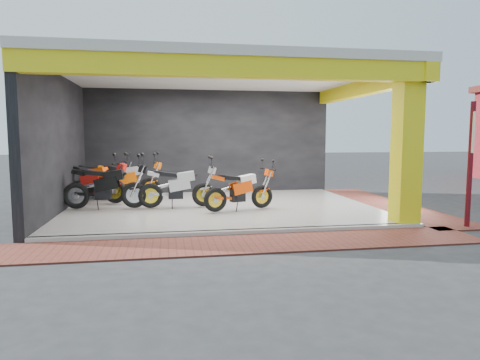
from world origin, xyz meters
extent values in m
plane|color=#2D2D30|center=(0.00, 0.00, 0.00)|extent=(80.00, 80.00, 0.00)
cube|color=beige|center=(0.00, 2.00, 0.05)|extent=(8.00, 6.00, 0.10)
cube|color=beige|center=(0.00, 2.00, 3.60)|extent=(8.40, 6.40, 0.20)
cube|color=black|center=(0.00, 5.10, 1.75)|extent=(8.20, 0.20, 3.50)
cube|color=black|center=(-4.10, 2.00, 1.75)|extent=(0.20, 6.20, 3.50)
cube|color=yellow|center=(3.75, -0.75, 1.75)|extent=(0.50, 0.50, 3.50)
cube|color=yellow|center=(0.00, -1.00, 3.30)|extent=(8.40, 0.30, 0.40)
cube|color=yellow|center=(4.00, 2.00, 3.30)|extent=(0.30, 6.40, 0.40)
cube|color=beige|center=(0.00, -1.02, 0.05)|extent=(8.00, 0.20, 0.10)
cube|color=brown|center=(0.00, -1.80, 0.01)|extent=(9.00, 1.40, 0.03)
cube|color=brown|center=(4.80, 2.00, 0.01)|extent=(1.40, 7.00, 0.03)
cylinder|color=#570D15|center=(4.99, -1.17, 1.35)|extent=(0.11, 0.11, 2.71)
cube|color=white|center=(4.99, -1.17, 2.06)|extent=(0.17, 0.36, 0.87)
camera|label=1|loc=(-1.40, -9.33, 1.98)|focal=32.00mm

